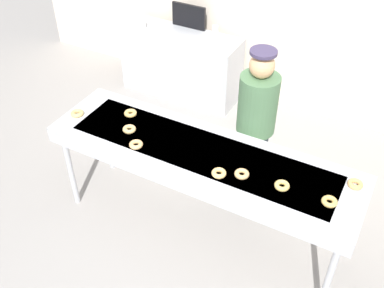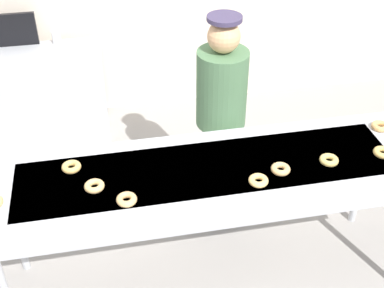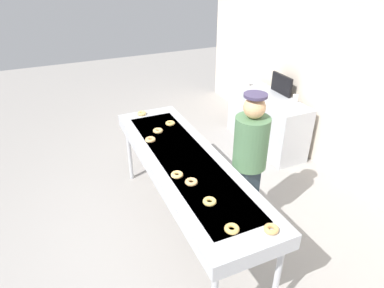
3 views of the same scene
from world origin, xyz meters
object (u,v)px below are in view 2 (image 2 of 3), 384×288
object	(u,v)px
glazed_donut_5	(94,186)
glazed_donut_3	(380,126)
glazed_donut_8	(258,181)
fryer_conveyor	(208,178)
glazed_donut_1	(281,169)
menu_display	(10,30)
prep_counter	(21,98)
glazed_donut_2	(127,199)
glazed_donut_6	(329,160)
paper_cup_1	(56,37)
worker_baker	(221,109)
glazed_donut_7	(71,167)
glazed_donut_0	(383,152)

from	to	relation	value
glazed_donut_5	glazed_donut_3	bearing A→B (deg)	7.47
glazed_donut_8	fryer_conveyor	bearing A→B (deg)	142.69
glazed_donut_1	menu_display	distance (m)	3.05
glazed_donut_5	prep_counter	world-z (taller)	glazed_donut_5
glazed_donut_2	glazed_donut_6	xyz separation A→B (m)	(1.30, 0.12, 0.00)
paper_cup_1	fryer_conveyor	bearing A→B (deg)	-66.66
glazed_donut_6	worker_baker	xyz separation A→B (m)	(-0.53, 0.76, -0.02)
glazed_donut_2	worker_baker	size ratio (longest dim) A/B	0.07
glazed_donut_6	worker_baker	size ratio (longest dim) A/B	0.07
glazed_donut_7	glazed_donut_8	xyz separation A→B (m)	(1.11, -0.35, 0.00)
fryer_conveyor	glazed_donut_8	bearing A→B (deg)	-37.31
glazed_donut_0	menu_display	bearing A→B (deg)	136.57
fryer_conveyor	paper_cup_1	distance (m)	2.49
glazed_donut_0	worker_baker	xyz separation A→B (m)	(-0.90, 0.75, -0.02)
glazed_donut_6	prep_counter	bearing A→B (deg)	134.68
glazed_donut_3	glazed_donut_2	bearing A→B (deg)	-167.06
fryer_conveyor	glazed_donut_1	distance (m)	0.46
glazed_donut_5	prep_counter	distance (m)	2.33
glazed_donut_0	worker_baker	size ratio (longest dim) A/B	0.07
glazed_donut_1	glazed_donut_0	bearing A→B (deg)	2.92
glazed_donut_2	worker_baker	distance (m)	1.17
glazed_donut_2	glazed_donut_5	xyz separation A→B (m)	(-0.18, 0.16, 0.00)
glazed_donut_7	paper_cup_1	bearing A→B (deg)	93.68
fryer_conveyor	worker_baker	distance (m)	0.71
glazed_donut_3	prep_counter	size ratio (longest dim) A/B	0.08
fryer_conveyor	paper_cup_1	size ratio (longest dim) A/B	22.95
glazed_donut_2	glazed_donut_3	distance (m)	1.86
glazed_donut_1	glazed_donut_6	xyz separation A→B (m)	(0.33, 0.03, 0.00)
glazed_donut_7	glazed_donut_8	distance (m)	1.17
glazed_donut_7	paper_cup_1	xyz separation A→B (m)	(-0.14, 2.13, -0.06)
glazed_donut_7	glazed_donut_8	bearing A→B (deg)	-17.65
menu_display	fryer_conveyor	bearing A→B (deg)	-58.97
fryer_conveyor	glazed_donut_8	size ratio (longest dim) A/B	23.10
glazed_donut_8	menu_display	distance (m)	3.02
glazed_donut_1	glazed_donut_6	distance (m)	0.34
worker_baker	prep_counter	distance (m)	2.25
glazed_donut_0	glazed_donut_7	distance (m)	2.01
glazed_donut_5	glazed_donut_7	xyz separation A→B (m)	(-0.13, 0.21, 0.00)
glazed_donut_3	paper_cup_1	world-z (taller)	glazed_donut_3
worker_baker	paper_cup_1	world-z (taller)	worker_baker
glazed_donut_2	glazed_donut_8	xyz separation A→B (m)	(0.80, 0.01, 0.00)
worker_baker	glazed_donut_5	bearing A→B (deg)	22.43
glazed_donut_1	glazed_donut_5	world-z (taller)	same
glazed_donut_2	glazed_donut_8	distance (m)	0.80
fryer_conveyor	menu_display	size ratio (longest dim) A/B	5.85
glazed_donut_1	glazed_donut_3	size ratio (longest dim) A/B	1.00
glazed_donut_8	menu_display	world-z (taller)	menu_display
glazed_donut_0	prep_counter	size ratio (longest dim) A/B	0.08
glazed_donut_5	glazed_donut_8	bearing A→B (deg)	-8.16
glazed_donut_1	prep_counter	world-z (taller)	glazed_donut_1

